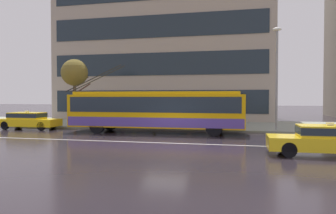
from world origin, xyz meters
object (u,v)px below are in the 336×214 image
(pedestrian_waiting_by_pole, at_px, (190,107))
(street_lamp, at_px, (277,70))
(pedestrian_at_shelter, at_px, (122,113))
(pedestrian_approaching_curb, at_px, (154,114))
(taxi_queued_behind_bus, at_px, (28,120))
(pedestrian_walking_past, at_px, (135,106))
(street_tree_bare, at_px, (74,73))
(taxi_oncoming_far, at_px, (327,139))
(trolleybus, at_px, (156,110))

(pedestrian_waiting_by_pole, bearing_deg, street_lamp, -17.37)
(pedestrian_at_shelter, xyz_separation_m, pedestrian_approaching_curb, (2.87, -0.87, 0.00))
(taxi_queued_behind_bus, height_order, pedestrian_at_shelter, pedestrian_at_shelter)
(pedestrian_walking_past, xyz_separation_m, street_lamp, (11.02, -2.09, 2.59))
(street_tree_bare, bearing_deg, pedestrian_at_shelter, 0.21)
(taxi_oncoming_far, bearing_deg, street_tree_bare, 149.09)
(trolleybus, distance_m, taxi_oncoming_far, 11.62)
(pedestrian_approaching_curb, height_order, street_tree_bare, street_tree_bare)
(trolleybus, relative_size, pedestrian_walking_past, 6.54)
(pedestrian_waiting_by_pole, bearing_deg, pedestrian_approaching_curb, -140.09)
(pedestrian_at_shelter, bearing_deg, street_lamp, -4.40)
(pedestrian_walking_past, relative_size, street_lamp, 0.27)
(taxi_queued_behind_bus, distance_m, pedestrian_walking_past, 8.27)
(trolleybus, bearing_deg, taxi_queued_behind_bus, 177.83)
(pedestrian_approaching_curb, height_order, pedestrian_waiting_by_pole, pedestrian_waiting_by_pole)
(pedestrian_approaching_curb, height_order, street_lamp, street_lamp)
(street_lamp, bearing_deg, trolleybus, -162.58)
(pedestrian_approaching_curb, relative_size, street_lamp, 0.23)
(taxi_queued_behind_bus, relative_size, pedestrian_at_shelter, 2.79)
(trolleybus, relative_size, street_tree_bare, 2.32)
(pedestrian_at_shelter, xyz_separation_m, street_lamp, (11.67, -0.90, 3.17))
(street_tree_bare, bearing_deg, pedestrian_approaching_curb, -6.89)
(taxi_oncoming_far, xyz_separation_m, pedestrian_waiting_by_pole, (-7.80, 11.44, 0.94))
(taxi_oncoming_far, bearing_deg, pedestrian_waiting_by_pole, 124.31)
(pedestrian_at_shelter, bearing_deg, street_tree_bare, -179.79)
(pedestrian_waiting_by_pole, bearing_deg, pedestrian_walking_past, 178.98)
(taxi_queued_behind_bus, bearing_deg, taxi_oncoming_far, -20.64)
(pedestrian_at_shelter, bearing_deg, trolleybus, -42.05)
(taxi_queued_behind_bus, height_order, pedestrian_waiting_by_pole, pedestrian_waiting_by_pole)
(trolleybus, relative_size, pedestrian_at_shelter, 7.57)
(trolleybus, bearing_deg, pedestrian_waiting_by_pole, 71.73)
(street_lamp, bearing_deg, street_tree_bare, 176.81)
(pedestrian_walking_past, bearing_deg, pedestrian_approaching_curb, -42.99)
(taxi_oncoming_far, height_order, street_tree_bare, street_tree_bare)
(pedestrian_at_shelter, bearing_deg, pedestrian_waiting_by_pole, 12.02)
(pedestrian_at_shelter, bearing_deg, taxi_oncoming_far, -38.36)
(trolleybus, distance_m, pedestrian_at_shelter, 5.07)
(taxi_oncoming_far, height_order, pedestrian_walking_past, pedestrian_walking_past)
(trolleybus, height_order, street_tree_bare, street_tree_bare)
(street_lamp, xyz_separation_m, street_tree_bare, (-15.85, 0.88, 0.08))
(taxi_queued_behind_bus, height_order, pedestrian_approaching_curb, pedestrian_approaching_curb)
(taxi_oncoming_far, distance_m, street_tree_bare, 20.40)
(pedestrian_at_shelter, relative_size, pedestrian_walking_past, 0.86)
(trolleybus, relative_size, taxi_oncoming_far, 2.67)
(pedestrian_at_shelter, bearing_deg, taxi_queued_behind_bus, -154.92)
(trolleybus, bearing_deg, taxi_oncoming_far, -36.76)
(taxi_queued_behind_bus, xyz_separation_m, street_tree_bare, (2.23, 2.98, 3.67))
(pedestrian_walking_past, distance_m, street_tree_bare, 5.65)
(taxi_queued_behind_bus, distance_m, pedestrian_approaching_curb, 9.52)
(street_lamp, height_order, street_tree_bare, street_lamp)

